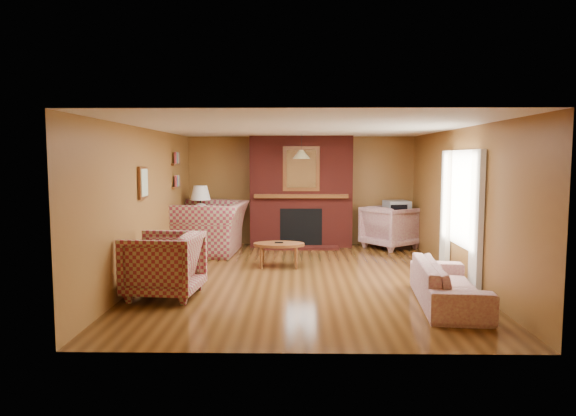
{
  "coord_description": "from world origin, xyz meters",
  "views": [
    {
      "loc": [
        -0.1,
        -8.16,
        1.93
      ],
      "look_at": [
        -0.25,
        0.6,
        1.07
      ],
      "focal_mm": 32.0,
      "sensor_mm": 36.0,
      "label": 1
    }
  ],
  "objects_px": {
    "fireplace": "(301,192)",
    "coffee_table": "(279,246)",
    "plaid_armchair": "(163,265)",
    "crt_tv": "(397,211)",
    "plaid_loveseat": "(210,228)",
    "side_table": "(201,234)",
    "floral_armchair": "(391,227)",
    "tv_stand": "(396,234)",
    "floral_sofa": "(448,284)",
    "table_lamp": "(201,200)"
  },
  "relations": [
    {
      "from": "tv_stand",
      "to": "fireplace",
      "type": "bearing_deg",
      "value": 176.76
    },
    {
      "from": "plaid_loveseat",
      "to": "tv_stand",
      "type": "xyz_separation_m",
      "value": [
        3.9,
        0.67,
        -0.23
      ]
    },
    {
      "from": "plaid_armchair",
      "to": "crt_tv",
      "type": "distance_m",
      "value": 5.65
    },
    {
      "from": "plaid_loveseat",
      "to": "floral_armchair",
      "type": "bearing_deg",
      "value": 102.79
    },
    {
      "from": "plaid_loveseat",
      "to": "floral_sofa",
      "type": "height_order",
      "value": "plaid_loveseat"
    },
    {
      "from": "floral_sofa",
      "to": "coffee_table",
      "type": "bearing_deg",
      "value": 50.67
    },
    {
      "from": "fireplace",
      "to": "plaid_loveseat",
      "type": "height_order",
      "value": "fireplace"
    },
    {
      "from": "tv_stand",
      "to": "plaid_loveseat",
      "type": "bearing_deg",
      "value": -168.39
    },
    {
      "from": "table_lamp",
      "to": "crt_tv",
      "type": "height_order",
      "value": "table_lamp"
    },
    {
      "from": "plaid_armchair",
      "to": "side_table",
      "type": "bearing_deg",
      "value": -172.74
    },
    {
      "from": "floral_armchair",
      "to": "side_table",
      "type": "xyz_separation_m",
      "value": [
        -4.03,
        -0.32,
        -0.12
      ]
    },
    {
      "from": "plaid_armchair",
      "to": "tv_stand",
      "type": "distance_m",
      "value": 5.64
    },
    {
      "from": "floral_armchair",
      "to": "table_lamp",
      "type": "xyz_separation_m",
      "value": [
        -4.03,
        -0.32,
        0.59
      ]
    },
    {
      "from": "plaid_armchair",
      "to": "floral_armchair",
      "type": "relative_size",
      "value": 0.99
    },
    {
      "from": "coffee_table",
      "to": "side_table",
      "type": "bearing_deg",
      "value": 135.42
    },
    {
      "from": "floral_sofa",
      "to": "crt_tv",
      "type": "xyz_separation_m",
      "value": [
        0.15,
        4.31,
        0.52
      ]
    },
    {
      "from": "plaid_loveseat",
      "to": "crt_tv",
      "type": "relative_size",
      "value": 2.84
    },
    {
      "from": "coffee_table",
      "to": "tv_stand",
      "type": "bearing_deg",
      "value": 39.36
    },
    {
      "from": "plaid_loveseat",
      "to": "floral_sofa",
      "type": "relative_size",
      "value": 0.83
    },
    {
      "from": "plaid_armchair",
      "to": "floral_armchair",
      "type": "height_order",
      "value": "floral_armchair"
    },
    {
      "from": "fireplace",
      "to": "plaid_loveseat",
      "type": "relative_size",
      "value": 1.5
    },
    {
      "from": "side_table",
      "to": "table_lamp",
      "type": "distance_m",
      "value": 0.72
    },
    {
      "from": "fireplace",
      "to": "plaid_armchair",
      "type": "xyz_separation_m",
      "value": [
        -1.95,
        -4.16,
        -0.73
      ]
    },
    {
      "from": "side_table",
      "to": "fireplace",
      "type": "bearing_deg",
      "value": 14.29
    },
    {
      "from": "plaid_armchair",
      "to": "crt_tv",
      "type": "xyz_separation_m",
      "value": [
        4.0,
        3.97,
        0.35
      ]
    },
    {
      "from": "floral_sofa",
      "to": "side_table",
      "type": "distance_m",
      "value": 5.63
    },
    {
      "from": "fireplace",
      "to": "table_lamp",
      "type": "distance_m",
      "value": 2.17
    },
    {
      "from": "plaid_armchair",
      "to": "fireplace",
      "type": "bearing_deg",
      "value": 159.78
    },
    {
      "from": "fireplace",
      "to": "coffee_table",
      "type": "xyz_separation_m",
      "value": [
        -0.41,
        -2.2,
        -0.8
      ]
    },
    {
      "from": "tv_stand",
      "to": "table_lamp",
      "type": "bearing_deg",
      "value": -173.27
    },
    {
      "from": "side_table",
      "to": "table_lamp",
      "type": "height_order",
      "value": "table_lamp"
    },
    {
      "from": "plaid_armchair",
      "to": "floral_armchair",
      "type": "xyz_separation_m",
      "value": [
        3.88,
        3.95,
        0.0
      ]
    },
    {
      "from": "coffee_table",
      "to": "tv_stand",
      "type": "distance_m",
      "value": 3.18
    },
    {
      "from": "plaid_loveseat",
      "to": "side_table",
      "type": "relative_size",
      "value": 2.42
    },
    {
      "from": "floral_sofa",
      "to": "crt_tv",
      "type": "relative_size",
      "value": 3.41
    },
    {
      "from": "plaid_loveseat",
      "to": "floral_sofa",
      "type": "bearing_deg",
      "value": 49.04
    },
    {
      "from": "floral_armchair",
      "to": "tv_stand",
      "type": "height_order",
      "value": "floral_armchair"
    },
    {
      "from": "plaid_armchair",
      "to": "crt_tv",
      "type": "bearing_deg",
      "value": 139.68
    },
    {
      "from": "table_lamp",
      "to": "tv_stand",
      "type": "distance_m",
      "value": 4.23
    },
    {
      "from": "fireplace",
      "to": "coffee_table",
      "type": "relative_size",
      "value": 2.66
    },
    {
      "from": "floral_armchair",
      "to": "crt_tv",
      "type": "distance_m",
      "value": 0.37
    },
    {
      "from": "plaid_loveseat",
      "to": "tv_stand",
      "type": "bearing_deg",
      "value": 102.94
    },
    {
      "from": "table_lamp",
      "to": "floral_armchair",
      "type": "bearing_deg",
      "value": 4.52
    },
    {
      "from": "coffee_table",
      "to": "crt_tv",
      "type": "relative_size",
      "value": 1.6
    },
    {
      "from": "side_table",
      "to": "crt_tv",
      "type": "xyz_separation_m",
      "value": [
        4.15,
        0.34,
        0.47
      ]
    },
    {
      "from": "plaid_loveseat",
      "to": "side_table",
      "type": "xyz_separation_m",
      "value": [
        -0.25,
        0.32,
        -0.19
      ]
    },
    {
      "from": "tv_stand",
      "to": "floral_armchair",
      "type": "bearing_deg",
      "value": -163.82
    },
    {
      "from": "floral_sofa",
      "to": "tv_stand",
      "type": "relative_size",
      "value": 3.35
    },
    {
      "from": "floral_armchair",
      "to": "tv_stand",
      "type": "bearing_deg",
      "value": -112.51
    },
    {
      "from": "floral_sofa",
      "to": "table_lamp",
      "type": "height_order",
      "value": "table_lamp"
    }
  ]
}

